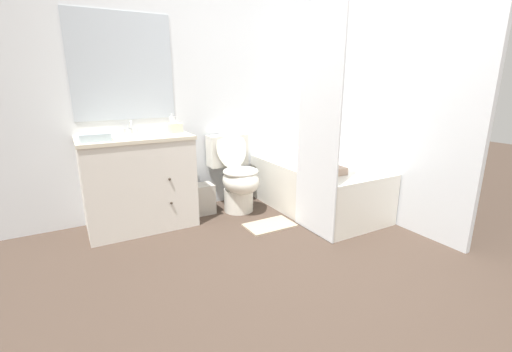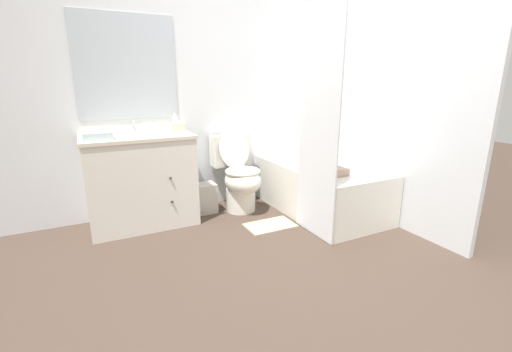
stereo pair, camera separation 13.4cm
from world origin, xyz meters
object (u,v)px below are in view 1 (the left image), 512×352
(toilet, at_px, (236,176))
(soap_dispenser, at_px, (173,124))
(tissue_box, at_px, (175,128))
(vanity_cabinet, at_px, (139,181))
(sink_faucet, at_px, (130,129))
(bath_mat, at_px, (270,225))
(wastebasket, at_px, (203,199))
(bath_towel_folded, at_px, (327,170))
(bathtub, at_px, (316,186))
(hand_towel_folded, at_px, (95,137))

(toilet, distance_m, soap_dispenser, 0.82)
(tissue_box, relative_size, soap_dispenser, 0.66)
(toilet, bearing_deg, soap_dispenser, 169.48)
(toilet, height_order, soap_dispenser, soap_dispenser)
(vanity_cabinet, relative_size, sink_faucet, 6.71)
(soap_dispenser, height_order, bath_mat, soap_dispenser)
(sink_faucet, distance_m, bath_mat, 1.57)
(wastebasket, relative_size, bath_towel_folded, 1.09)
(bath_towel_folded, bearing_deg, vanity_cabinet, 152.02)
(sink_faucet, height_order, bathtub, sink_faucet)
(toilet, xyz_separation_m, hand_towel_folded, (-1.28, -0.05, 0.51))
(vanity_cabinet, distance_m, bath_mat, 1.27)
(tissue_box, height_order, soap_dispenser, soap_dispenser)
(sink_faucet, height_order, tissue_box, sink_faucet)
(vanity_cabinet, relative_size, bath_mat, 2.11)
(bath_towel_folded, height_order, bath_mat, bath_towel_folded)
(vanity_cabinet, height_order, wastebasket, vanity_cabinet)
(toilet, height_order, wastebasket, toilet)
(bath_towel_folded, bearing_deg, bath_mat, 157.83)
(vanity_cabinet, relative_size, wastebasket, 3.14)
(bath_mat, bearing_deg, wastebasket, 124.00)
(vanity_cabinet, xyz_separation_m, soap_dispenser, (0.36, 0.05, 0.49))
(tissue_box, relative_size, bath_towel_folded, 0.42)
(bathtub, distance_m, hand_towel_folded, 2.14)
(sink_faucet, bearing_deg, tissue_box, -22.25)
(sink_faucet, height_order, hand_towel_folded, sink_faucet)
(bath_mat, bearing_deg, vanity_cabinet, 149.48)
(bath_towel_folded, xyz_separation_m, bath_mat, (-0.49, 0.20, -0.52))
(bath_towel_folded, distance_m, bath_mat, 0.74)
(toilet, xyz_separation_m, soap_dispenser, (-0.60, 0.11, 0.56))
(tissue_box, height_order, bath_towel_folded, tissue_box)
(wastebasket, bearing_deg, bathtub, -23.36)
(tissue_box, distance_m, bath_mat, 1.27)
(tissue_box, bearing_deg, soap_dispenser, 134.85)
(toilet, bearing_deg, tissue_box, 170.70)
(sink_faucet, height_order, toilet, sink_faucet)
(toilet, relative_size, wastebasket, 2.78)
(vanity_cabinet, xyz_separation_m, wastebasket, (0.61, 0.02, -0.28))
(soap_dispenser, bearing_deg, sink_faucet, 159.03)
(vanity_cabinet, xyz_separation_m, bathtub, (1.70, -0.45, -0.18))
(wastebasket, bearing_deg, bath_mat, -56.00)
(bathtub, distance_m, bath_towel_folded, 0.48)
(soap_dispenser, bearing_deg, wastebasket, -8.47)
(tissue_box, bearing_deg, bath_towel_folded, -36.52)
(tissue_box, bearing_deg, bathtub, -20.40)
(sink_faucet, height_order, wastebasket, sink_faucet)
(bathtub, distance_m, soap_dispenser, 1.58)
(bath_towel_folded, relative_size, bath_mat, 0.61)
(sink_faucet, xyz_separation_m, bathtub, (1.70, -0.64, -0.63))
(toilet, bearing_deg, sink_faucet, 165.42)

